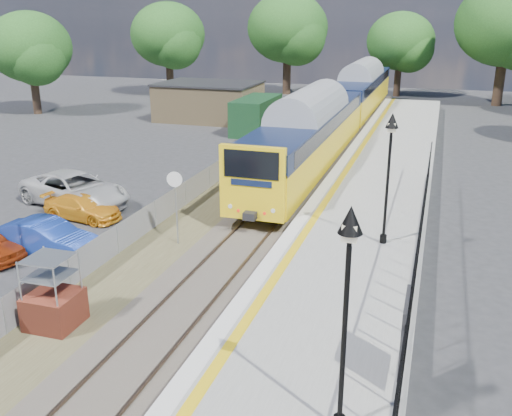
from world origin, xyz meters
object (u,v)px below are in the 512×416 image
at_px(brick_plinth, 52,293).
at_px(car_white, 75,190).
at_px(train, 341,106).
at_px(speed_sign, 175,195).
at_px(victorian_lamp_south, 348,270).
at_px(car_yellow, 82,207).
at_px(victorian_lamp_north, 390,149).
at_px(car_blue, 47,238).

relative_size(brick_plinth, car_white, 0.39).
bearing_deg(train, speed_sign, -96.45).
height_order(brick_plinth, speed_sign, speed_sign).
height_order(train, car_white, train).
bearing_deg(brick_plinth, victorian_lamp_south, -18.20).
bearing_deg(brick_plinth, car_yellow, 119.32).
distance_m(victorian_lamp_north, car_blue, 12.86).
bearing_deg(car_blue, brick_plinth, -136.52).
bearing_deg(speed_sign, car_blue, -162.50).
height_order(train, car_blue, train).
relative_size(victorian_lamp_north, car_white, 0.82).
bearing_deg(car_white, speed_sign, -97.53).
relative_size(train, car_white, 7.23).
xyz_separation_m(victorian_lamp_south, car_white, (-14.65, 12.50, -3.51)).
xyz_separation_m(victorian_lamp_north, train, (-5.30, 21.68, -1.96)).
height_order(victorian_lamp_south, victorian_lamp_north, same).
bearing_deg(victorian_lamp_north, train, 103.74).
xyz_separation_m(train, car_white, (-9.15, -19.18, -1.56)).
bearing_deg(train, victorian_lamp_south, -80.15).
bearing_deg(car_blue, speed_sign, -56.30).
distance_m(brick_plinth, speed_sign, 6.80).
distance_m(speed_sign, car_blue, 5.02).
bearing_deg(victorian_lamp_north, car_yellow, 175.53).
distance_m(brick_plinth, car_white, 11.33).
height_order(victorian_lamp_north, train, victorian_lamp_north).
bearing_deg(car_white, victorian_lamp_south, -114.06).
bearing_deg(speed_sign, victorian_lamp_north, -8.50).
relative_size(victorian_lamp_north, brick_plinth, 2.09).
bearing_deg(brick_plinth, train, 83.68).
bearing_deg(car_white, train, -9.08).
xyz_separation_m(victorian_lamp_north, brick_plinth, (-8.49, -7.14, -3.24)).
bearing_deg(speed_sign, car_white, 144.23).
relative_size(speed_sign, car_blue, 0.73).
distance_m(train, car_yellow, 22.14).
height_order(victorian_lamp_south, train, victorian_lamp_south).
bearing_deg(speed_sign, train, 71.72).
bearing_deg(brick_plinth, speed_sign, 84.09).
relative_size(brick_plinth, car_blue, 0.54).
xyz_separation_m(train, car_yellow, (-7.78, -20.65, -1.81)).
bearing_deg(victorian_lamp_south, car_yellow, 140.30).
relative_size(brick_plinth, car_yellow, 0.60).
xyz_separation_m(victorian_lamp_south, train, (-5.50, 31.68, -1.96)).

